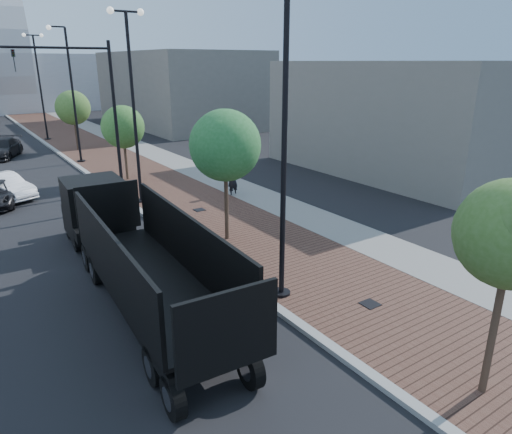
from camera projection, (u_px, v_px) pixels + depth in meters
sidewalk at (98, 146)px, 39.35m from camera, size 7.00×140.00×0.12m
concrete_strip at (129, 143)px, 40.78m from camera, size 2.40×140.00×0.13m
curb at (55, 150)px, 37.49m from camera, size 0.30×140.00×0.14m
dump_truck at (117, 238)px, 15.62m from camera, size 2.89×13.41×2.98m
white_sedan at (5, 186)px, 24.40m from camera, size 2.81×4.24×1.32m
dark_car_far at (2, 148)px, 34.80m from camera, size 3.74×5.24×1.41m
pedestrian at (232, 179)px, 24.63m from camera, size 0.83×0.66×1.97m
streetlight_1 at (281, 160)px, 12.83m from camera, size 1.44×0.56×9.21m
streetlight_2 at (134, 108)px, 22.15m from camera, size 1.72×0.56×9.28m
streetlight_3 at (72, 101)px, 31.67m from camera, size 1.44×0.56×9.21m
streetlight_4 at (40, 87)px, 40.99m from camera, size 1.72×0.56×9.28m
traffic_mast at (97, 101)px, 23.98m from camera, size 5.09×0.20×8.00m
tree_0 at (512, 234)px, 8.93m from camera, size 2.26×2.19×4.89m
tree_1 at (226, 146)px, 17.52m from camera, size 2.76×2.76×5.30m
tree_2 at (124, 127)px, 27.15m from camera, size 2.55×2.53×4.55m
tree_3 at (73, 108)px, 36.51m from camera, size 2.70×2.70×4.82m
commercial_block_ne at (179, 89)px, 52.55m from camera, size 12.00×22.00×8.00m
commercial_block_e at (402, 117)px, 30.21m from camera, size 10.00×16.00×7.00m
utility_cover_1 at (370, 304)px, 13.62m from camera, size 0.50×0.50×0.02m
utility_cover_2 at (199, 210)px, 22.26m from camera, size 0.50×0.50×0.02m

